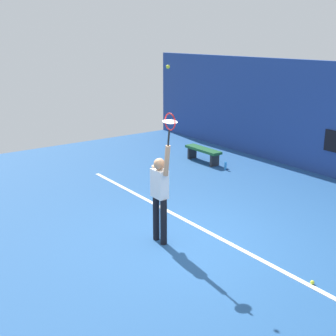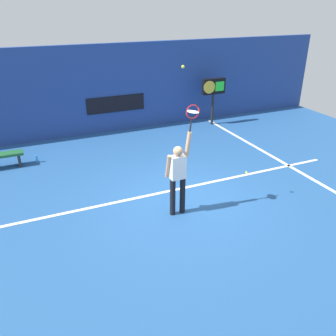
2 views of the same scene
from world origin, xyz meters
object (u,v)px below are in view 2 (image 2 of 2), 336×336
object	(u,v)px
tennis_player	(178,175)
water_bottle	(37,159)
spare_ball	(246,173)
tennis_ball	(183,67)
scoreboard_clock	(214,89)
tennis_racket	(192,113)

from	to	relation	value
tennis_player	water_bottle	xyz separation A→B (m)	(-2.78, 4.35, -0.89)
spare_ball	tennis_ball	bearing A→B (deg)	-158.82
water_bottle	tennis_player	bearing A→B (deg)	-57.41
tennis_player	scoreboard_clock	xyz separation A→B (m)	(4.08, 5.48, 0.43)
tennis_player	spare_ball	distance (m)	3.10
tennis_racket	scoreboard_clock	xyz separation A→B (m)	(3.76, 5.48, -0.95)
tennis_racket	spare_ball	bearing A→B (deg)	24.72
tennis_ball	spare_ball	xyz separation A→B (m)	(2.60, 1.01, -3.31)
tennis_player	tennis_racket	xyz separation A→B (m)	(0.32, -0.00, 1.38)
spare_ball	tennis_player	bearing A→B (deg)	-157.99
water_bottle	spare_ball	xyz separation A→B (m)	(5.51, -3.25, -0.09)
water_bottle	tennis_racket	bearing A→B (deg)	-54.52
tennis_racket	tennis_ball	distance (m)	0.98
tennis_ball	scoreboard_clock	world-z (taller)	tennis_ball
tennis_player	spare_ball	world-z (taller)	tennis_player
scoreboard_clock	tennis_racket	bearing A→B (deg)	-124.44
tennis_racket	tennis_ball	world-z (taller)	tennis_ball
scoreboard_clock	water_bottle	distance (m)	7.08
tennis_player	tennis_racket	bearing A→B (deg)	-0.75
tennis_racket	tennis_ball	size ratio (longest dim) A/B	9.11
tennis_player	spare_ball	bearing A→B (deg)	22.01
water_bottle	spare_ball	bearing A→B (deg)	-30.56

